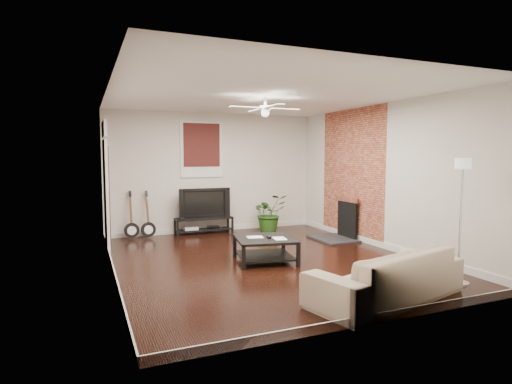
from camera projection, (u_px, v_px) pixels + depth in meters
room at (265, 179)px, 7.08m from camera, size 5.01×6.01×2.81m
brick_accent at (352, 174)px, 8.95m from camera, size 0.02×2.20×2.80m
fireplace at (339, 218)px, 8.92m from camera, size 0.80×1.10×0.92m
window_back at (202, 149)px, 9.64m from camera, size 1.00×0.06×1.30m
door_left at (107, 185)px, 7.89m from camera, size 0.08×1.00×2.50m
tv_stand at (204, 226)px, 9.62m from camera, size 1.33×0.36×0.37m
tv at (204, 203)px, 9.59m from camera, size 1.19×0.16×0.69m
coffee_table at (265, 249)px, 7.09m from camera, size 1.13×1.13×0.41m
sofa at (386, 274)px, 5.20m from camera, size 2.32×1.35×0.64m
floor_lamp at (461, 221)px, 5.76m from camera, size 0.35×0.35×1.78m
potted_plant at (269, 213)px, 9.85m from camera, size 0.86×0.77×0.89m
guitar_left at (131, 215)px, 8.94m from camera, size 0.33×0.24×1.05m
guitar_right at (148, 214)px, 9.04m from camera, size 0.35×0.27×1.05m
ceiling_fan at (265, 108)px, 6.97m from camera, size 1.24×1.24×0.32m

